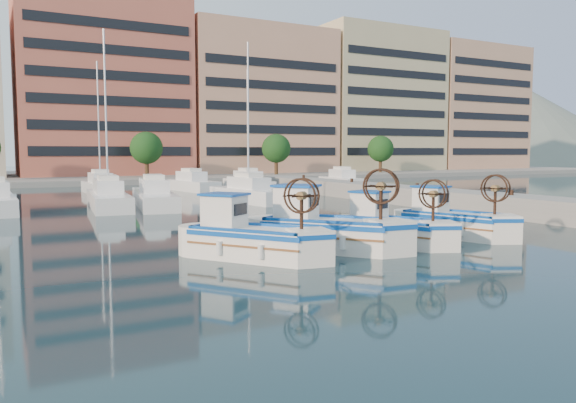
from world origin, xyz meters
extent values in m
plane|color=#1B3C47|center=(0.00, 0.00, 0.00)|extent=(300.00, 300.00, 0.00)
cube|color=gray|center=(13.00, 8.00, 0.60)|extent=(3.00, 60.00, 1.20)
cube|color=gray|center=(0.00, 67.00, 0.30)|extent=(180.00, 40.00, 0.60)
cube|color=#BA5B48|center=(1.00, 65.00, 13.10)|extent=(22.00, 14.00, 25.00)
cube|color=black|center=(1.00, 58.00, 13.10)|extent=(20.24, 0.12, 22.50)
cube|color=tan|center=(24.00, 65.00, 11.60)|extent=(23.00, 14.00, 22.00)
cube|color=black|center=(24.00, 58.00, 11.60)|extent=(21.16, 0.12, 19.80)
cube|color=tan|center=(47.00, 65.00, 12.60)|extent=(22.00, 14.00, 24.00)
cube|color=black|center=(47.00, 58.00, 12.60)|extent=(20.24, 0.12, 21.60)
cube|color=tan|center=(69.00, 65.00, 12.10)|extent=(21.00, 14.00, 23.00)
cube|color=black|center=(69.00, 58.00, 12.10)|extent=(19.32, 0.12, 20.70)
cylinder|color=#3F2B19|center=(4.00, 53.50, 1.50)|extent=(0.50, 0.50, 3.00)
sphere|color=#1D4D1B|center=(4.00, 53.50, 4.20)|extent=(4.00, 4.00, 4.00)
cylinder|color=#3F2B19|center=(22.00, 53.50, 1.50)|extent=(0.50, 0.50, 3.00)
sphere|color=#1D4D1B|center=(22.00, 53.50, 4.20)|extent=(4.00, 4.00, 4.00)
cylinder|color=#3F2B19|center=(40.00, 53.50, 1.50)|extent=(0.50, 0.50, 3.00)
sphere|color=#1D4D1B|center=(40.00, 53.50, 4.20)|extent=(4.00, 4.00, 4.00)
cone|color=slate|center=(140.00, 110.00, 0.00)|extent=(160.00, 160.00, 50.00)
cube|color=white|center=(-6.48, 21.67, 0.50)|extent=(3.14, 9.90, 1.00)
cylinder|color=silver|center=(-6.48, 21.67, 6.00)|extent=(0.12, 0.12, 11.00)
cube|color=white|center=(-3.53, 21.39, 0.50)|extent=(3.83, 10.54, 1.00)
cube|color=white|center=(3.38, 21.21, 0.50)|extent=(3.19, 8.22, 1.00)
cylinder|color=silver|center=(3.38, 21.21, 6.00)|extent=(0.12, 0.12, 11.00)
cube|color=white|center=(-4.69, 35.13, 0.50)|extent=(2.26, 7.95, 1.00)
cylinder|color=silver|center=(-4.69, 35.13, 6.00)|extent=(0.12, 0.12, 11.00)
cube|color=white|center=(3.58, 34.94, 0.50)|extent=(3.24, 8.01, 1.00)
cube|color=white|center=(8.77, 33.47, 0.50)|extent=(2.61, 8.71, 1.00)
cylinder|color=silver|center=(8.77, 33.47, 6.00)|extent=(0.12, 0.12, 11.00)
cube|color=white|center=(19.69, 33.55, 0.50)|extent=(3.35, 7.82, 1.00)
cube|color=white|center=(-5.42, 1.06, 0.52)|extent=(3.86, 4.43, 1.04)
cube|color=#0D49AA|center=(-5.42, 1.06, 0.92)|extent=(3.98, 4.56, 0.16)
cube|color=#1837BB|center=(-5.42, 1.06, 0.85)|extent=(3.30, 3.86, 0.06)
cube|color=white|center=(-6.11, 2.03, 1.59)|extent=(1.63, 1.68, 1.09)
cube|color=#0D49AA|center=(-6.11, 2.03, 2.18)|extent=(1.84, 1.89, 0.08)
cylinder|color=#331E14|center=(-4.39, -0.40, 1.62)|extent=(0.12, 0.12, 1.15)
cylinder|color=brown|center=(-4.39, -0.40, 2.23)|extent=(0.42, 0.41, 0.28)
torus|color=#331E14|center=(-4.51, -0.48, 2.23)|extent=(0.73, 0.99, 1.16)
torus|color=#331E14|center=(-4.27, -0.31, 2.23)|extent=(0.73, 0.99, 1.16)
cube|color=white|center=(-2.27, 1.30, 0.57)|extent=(4.36, 4.77, 1.14)
cube|color=#0D49AA|center=(-2.27, 1.30, 1.00)|extent=(4.49, 4.91, 0.17)
cube|color=#1837BB|center=(-2.27, 1.30, 0.93)|extent=(3.74, 4.14, 0.06)
cube|color=white|center=(-3.09, 2.31, 1.73)|extent=(1.81, 1.84, 1.19)
cube|color=#0D49AA|center=(-3.09, 2.31, 2.38)|extent=(2.04, 2.07, 0.09)
cylinder|color=#331E14|center=(-1.06, -0.22, 1.76)|extent=(0.13, 0.13, 1.26)
cylinder|color=brown|center=(-1.06, -0.22, 2.44)|extent=(0.46, 0.45, 0.30)
torus|color=#331E14|center=(-1.18, -0.32, 2.44)|extent=(0.85, 1.04, 1.27)
torus|color=#331E14|center=(-0.93, -0.12, 2.44)|extent=(0.85, 1.04, 1.27)
cube|color=white|center=(0.66, 1.20, 0.49)|extent=(2.98, 4.25, 0.98)
cube|color=#0D49AA|center=(0.66, 1.20, 0.86)|extent=(3.07, 4.38, 0.15)
cube|color=#1837BB|center=(0.66, 1.20, 0.80)|extent=(2.50, 3.75, 0.06)
cube|color=white|center=(0.25, 2.24, 1.49)|extent=(1.39, 1.50, 1.02)
cube|color=#0D49AA|center=(0.25, 2.24, 2.05)|extent=(1.57, 1.68, 0.07)
cylinder|color=#331E14|center=(1.27, -0.36, 1.52)|extent=(0.11, 0.11, 1.08)
cylinder|color=brown|center=(1.27, -0.36, 2.09)|extent=(0.37, 0.35, 0.26)
torus|color=#331E14|center=(1.14, -0.41, 2.09)|extent=(0.46, 1.04, 1.09)
torus|color=#331E14|center=(1.40, -0.31, 2.09)|extent=(0.46, 1.04, 1.09)
cube|color=white|center=(4.25, 1.54, 0.51)|extent=(2.93, 4.41, 1.02)
cube|color=#0D49AA|center=(4.25, 1.54, 0.90)|extent=(3.01, 4.54, 0.16)
cube|color=#1837BB|center=(4.25, 1.54, 0.83)|extent=(2.43, 3.91, 0.06)
cube|color=white|center=(3.89, 2.65, 1.55)|extent=(1.41, 1.53, 1.07)
cube|color=#0D49AA|center=(3.89, 2.65, 2.13)|extent=(1.59, 1.71, 0.08)
cylinder|color=#331E14|center=(4.79, -0.12, 1.58)|extent=(0.12, 0.12, 1.12)
cylinder|color=brown|center=(4.79, -0.12, 2.18)|extent=(0.38, 0.35, 0.27)
torus|color=#331E14|center=(4.65, -0.16, 2.18)|extent=(0.42, 1.10, 1.13)
torus|color=#331E14|center=(4.93, -0.07, 2.18)|extent=(0.42, 1.10, 1.13)
camera|label=1|loc=(-13.30, -16.16, 3.63)|focal=35.00mm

